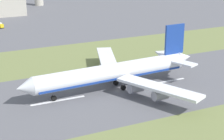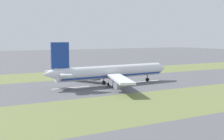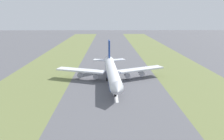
{
  "view_description": "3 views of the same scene",
  "coord_description": "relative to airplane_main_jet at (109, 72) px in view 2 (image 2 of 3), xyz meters",
  "views": [
    {
      "loc": [
        -107.55,
        53.31,
        48.4
      ],
      "look_at": [
        1.71,
        1.85,
        7.0
      ],
      "focal_mm": 60.0,
      "sensor_mm": 36.0,
      "label": 1
    },
    {
      "loc": [
        128.25,
        -69.36,
        22.35
      ],
      "look_at": [
        1.71,
        1.85,
        7.0
      ],
      "focal_mm": 50.0,
      "sensor_mm": 36.0,
      "label": 2
    },
    {
      "loc": [
        3.97,
        117.68,
        36.8
      ],
      "look_at": [
        1.71,
        1.85,
        7.0
      ],
      "focal_mm": 35.0,
      "sensor_mm": 36.0,
      "label": 3
    }
  ],
  "objects": [
    {
      "name": "centreline_dash_far",
      "position": [
        -1.81,
        21.9,
        -6.01
      ],
      "size": [
        1.2,
        18.0,
        0.01
      ],
      "primitive_type": "cube",
      "color": "silver",
      "rests_on": "ground"
    },
    {
      "name": "ground_plane",
      "position": [
        -1.81,
        0.05,
        -6.02
      ],
      "size": [
        800.0,
        800.0,
        0.0
      ],
      "primitive_type": "plane",
      "color": "#56565B"
    },
    {
      "name": "centreline_dash_mid",
      "position": [
        -1.81,
        -18.1,
        -6.01
      ],
      "size": [
        1.2,
        18.0,
        0.01
      ],
      "primitive_type": "cube",
      "color": "silver",
      "rests_on": "ground"
    },
    {
      "name": "airplane_main_jet",
      "position": [
        0.0,
        0.0,
        0.0
      ],
      "size": [
        64.04,
        67.2,
        20.2
      ],
      "color": "silver",
      "rests_on": "ground"
    },
    {
      "name": "grass_median_west",
      "position": [
        -46.81,
        0.05,
        -6.02
      ],
      "size": [
        40.0,
        600.0,
        0.01
      ],
      "primitive_type": "cube",
      "color": "olive",
      "rests_on": "ground"
    },
    {
      "name": "grass_median_east",
      "position": [
        43.19,
        0.05,
        -6.02
      ],
      "size": [
        40.0,
        600.0,
        0.01
      ],
      "primitive_type": "cube",
      "color": "olive",
      "rests_on": "ground"
    }
  ]
}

